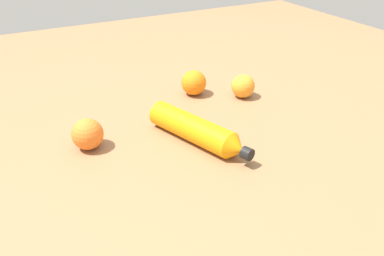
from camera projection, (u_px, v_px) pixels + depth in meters
The scene contains 5 objects.
ground_plane at pixel (206, 138), 1.00m from camera, with size 2.40×2.40×0.00m, color olive.
water_bottle at pixel (198, 131), 0.97m from camera, with size 0.15×0.30×0.06m.
orange_0 at pixel (243, 86), 1.20m from camera, with size 0.07×0.07×0.07m, color orange.
orange_1 at pixel (194, 83), 1.21m from camera, with size 0.08×0.08×0.08m, color orange.
orange_2 at pixel (88, 134), 0.94m from camera, with size 0.07×0.07×0.07m, color orange.
Camera 1 is at (-0.44, -0.74, 0.51)m, focal length 37.62 mm.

